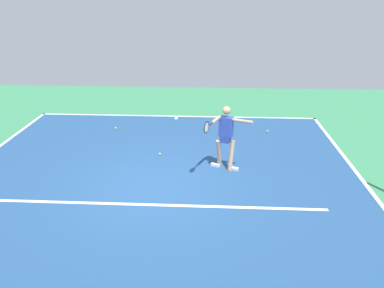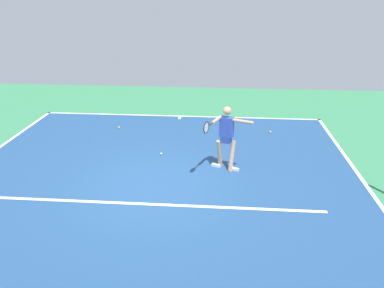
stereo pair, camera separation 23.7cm
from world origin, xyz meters
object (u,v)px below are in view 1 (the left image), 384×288
tennis_player (225,134)px  tennis_ball_near_player (160,154)px  tennis_ball_near_service_line (116,128)px  tennis_ball_centre_court (267,131)px

tennis_player → tennis_ball_near_player: bearing=-1.0°
tennis_player → tennis_ball_near_service_line: 4.73m
tennis_player → tennis_ball_near_service_line: tennis_player is taller
tennis_player → tennis_ball_near_service_line: bearing=-16.3°
tennis_ball_near_player → tennis_player: bearing=157.0°
tennis_ball_near_service_line → tennis_player: bearing=141.6°
tennis_player → tennis_ball_centre_court: size_ratio=26.12×
tennis_ball_near_player → tennis_ball_centre_court: bearing=-148.1°
tennis_player → tennis_ball_near_service_line: size_ratio=26.12×
tennis_ball_centre_court → tennis_player: bearing=62.2°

